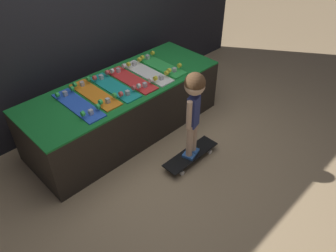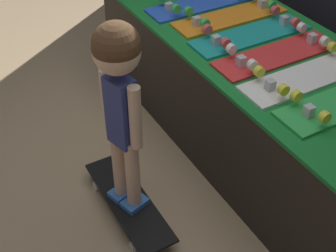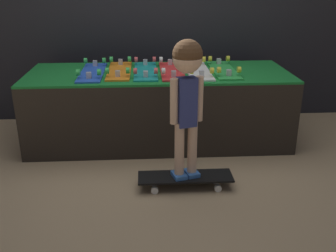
# 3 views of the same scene
# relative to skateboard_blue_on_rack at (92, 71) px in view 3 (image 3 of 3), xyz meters

# --- Properties ---
(ground_plane) EXTENTS (16.00, 16.00, 0.00)m
(ground_plane) POSITION_rel_skateboard_blue_on_rack_xyz_m (0.59, -0.53, -0.68)
(ground_plane) COLOR tan
(back_wall) EXTENTS (5.47, 0.10, 2.40)m
(back_wall) POSITION_rel_skateboard_blue_on_rack_xyz_m (0.59, 0.72, 0.52)
(back_wall) COLOR black
(back_wall) RESTS_ON ground_plane
(display_rack) EXTENTS (2.37, 0.87, 0.66)m
(display_rack) POSITION_rel_skateboard_blue_on_rack_xyz_m (0.59, 0.02, -0.35)
(display_rack) COLOR black
(display_rack) RESTS_ON ground_plane
(skateboard_blue_on_rack) EXTENTS (0.20, 0.71, 0.09)m
(skateboard_blue_on_rack) POSITION_rel_skateboard_blue_on_rack_xyz_m (0.00, 0.00, 0.00)
(skateboard_blue_on_rack) COLOR blue
(skateboard_blue_on_rack) RESTS_ON display_rack
(skateboard_orange_on_rack) EXTENTS (0.20, 0.71, 0.09)m
(skateboard_orange_on_rack) POSITION_rel_skateboard_blue_on_rack_xyz_m (0.24, 0.05, 0.00)
(skateboard_orange_on_rack) COLOR orange
(skateboard_orange_on_rack) RESTS_ON display_rack
(skateboard_teal_on_rack) EXTENTS (0.20, 0.71, 0.09)m
(skateboard_teal_on_rack) POSITION_rel_skateboard_blue_on_rack_xyz_m (0.48, 0.02, 0.00)
(skateboard_teal_on_rack) COLOR teal
(skateboard_teal_on_rack) RESTS_ON display_rack
(skateboard_red_on_rack) EXTENTS (0.20, 0.71, 0.09)m
(skateboard_red_on_rack) POSITION_rel_skateboard_blue_on_rack_xyz_m (0.71, 0.01, 0.00)
(skateboard_red_on_rack) COLOR red
(skateboard_red_on_rack) RESTS_ON display_rack
(skateboard_white_on_rack) EXTENTS (0.20, 0.71, 0.09)m
(skateboard_white_on_rack) POSITION_rel_skateboard_blue_on_rack_xyz_m (0.95, -0.00, 0.00)
(skateboard_white_on_rack) COLOR white
(skateboard_white_on_rack) RESTS_ON display_rack
(skateboard_green_on_rack) EXTENTS (0.20, 0.71, 0.09)m
(skateboard_green_on_rack) POSITION_rel_skateboard_blue_on_rack_xyz_m (1.19, 0.02, 0.00)
(skateboard_green_on_rack) COLOR green
(skateboard_green_on_rack) RESTS_ON display_rack
(skateboard_on_floor) EXTENTS (0.70, 0.20, 0.09)m
(skateboard_on_floor) POSITION_rel_skateboard_blue_on_rack_xyz_m (0.75, -0.91, -0.61)
(skateboard_on_floor) COLOR black
(skateboard_on_floor) RESTS_ON ground_plane
(child) EXTENTS (0.24, 0.20, 1.01)m
(child) POSITION_rel_skateboard_blue_on_rack_xyz_m (0.75, -0.91, 0.12)
(child) COLOR #3870C6
(child) RESTS_ON skateboard_on_floor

